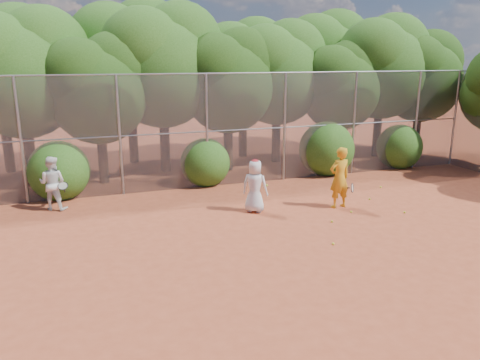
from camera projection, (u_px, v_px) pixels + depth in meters
name	position (u px, v px, depth m)	size (l,w,h in m)	color
ground	(310.00, 242.00, 11.83)	(80.00, 80.00, 0.00)	#993E22
fence_back	(231.00, 129.00, 16.74)	(20.05, 0.09, 4.03)	gray
tree_1	(22.00, 68.00, 16.32)	(4.64, 4.03, 6.35)	black
tree_2	(99.00, 85.00, 16.62)	(3.99, 3.47, 5.47)	black
tree_3	(163.00, 61.00, 18.15)	(4.89, 4.26, 6.70)	black
tree_4	(229.00, 77.00, 18.56)	(4.19, 3.64, 5.73)	black
tree_5	(278.00, 69.00, 20.02)	(4.51, 3.92, 6.17)	black
tree_6	(341.00, 83.00, 20.06)	(3.86, 3.36, 5.29)	black
tree_7	(383.00, 63.00, 21.22)	(4.77, 4.14, 6.53)	black
tree_8	(422.00, 73.00, 21.70)	(4.25, 3.70, 5.82)	black
tree_10	(130.00, 55.00, 19.77)	(5.15, 4.48, 7.06)	black
tree_11	(244.00, 66.00, 21.13)	(4.64, 4.03, 6.35)	black
tree_12	(325.00, 58.00, 23.05)	(5.02, 4.37, 6.88)	black
bush_0	(59.00, 168.00, 15.38)	(2.00, 2.00, 2.00)	#244D13
bush_1	(205.00, 160.00, 17.02)	(1.80, 1.80, 1.80)	#244D13
bush_2	(327.00, 146.00, 18.58)	(2.20, 2.20, 2.20)	#244D13
bush_3	(399.00, 145.00, 19.75)	(1.90, 1.90, 1.90)	#244D13
player_yellow	(340.00, 178.00, 14.35)	(0.85, 0.59, 1.91)	orange
player_teen	(255.00, 186.00, 13.99)	(0.93, 0.87, 1.62)	silver
player_white	(52.00, 183.00, 14.19)	(0.99, 0.90, 1.66)	silver
ball_0	(351.00, 212.00, 14.05)	(0.07, 0.07, 0.07)	yellow
ball_1	(370.00, 199.00, 15.33)	(0.07, 0.07, 0.07)	yellow
ball_2	(333.00, 244.00, 11.64)	(0.07, 0.07, 0.07)	yellow
ball_3	(405.00, 212.00, 14.02)	(0.07, 0.07, 0.07)	yellow
ball_4	(332.00, 221.00, 13.23)	(0.07, 0.07, 0.07)	yellow
ball_5	(381.00, 187.00, 16.73)	(0.07, 0.07, 0.07)	yellow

